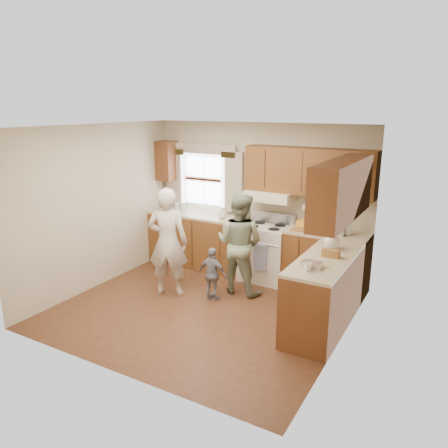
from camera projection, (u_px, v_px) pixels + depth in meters
The scene contains 6 objects.
room at pixel (203, 223), 5.80m from camera, with size 3.80×3.80×3.80m.
kitchen_fixtures at pixel (276, 238), 6.52m from camera, with size 3.80×2.25×2.15m.
stove at pixel (266, 252), 7.07m from camera, with size 0.76×0.67×1.07m.
woman_left at pixel (168, 242), 6.40m from camera, with size 0.60×0.39×1.63m, color beige.
woman_right at pixel (240, 243), 6.50m from camera, with size 0.75×0.58×1.54m, color #244227.
child at pixel (213, 274), 6.30m from camera, with size 0.47×0.19×0.80m, color gray.
Camera 1 is at (3.01, -4.74, 2.76)m, focal length 35.00 mm.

